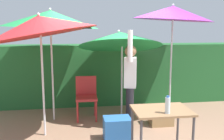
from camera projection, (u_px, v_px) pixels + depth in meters
ground_plane at (114, 129)px, 4.95m from camera, size 24.00×24.00×0.00m
hedge_row at (103, 74)px, 6.59m from camera, size 8.00×0.70×1.50m
umbrella_rainbow at (50, 19)px, 5.12m from camera, size 1.94×1.93×2.30m
umbrella_orange at (173, 13)px, 5.41m from camera, size 1.69×1.68×2.43m
umbrella_yellow at (120, 39)px, 5.48m from camera, size 1.78×1.80×2.04m
umbrella_navy at (40, 26)px, 4.33m from camera, size 1.95×1.92×2.33m
person_vendor at (130, 80)px, 4.89m from camera, size 0.31×0.55×1.88m
chair_plastic at (86, 95)px, 5.48m from camera, size 0.45×0.45×0.89m
cooler_box at (117, 129)px, 4.44m from camera, size 0.46×0.34×0.40m
crate_cardboard at (161, 116)px, 5.16m from camera, size 0.45×0.32×0.35m
folding_table at (162, 116)px, 3.65m from camera, size 0.80×0.60×0.79m
bottle_water at (168, 105)px, 3.45m from camera, size 0.07×0.07×0.24m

